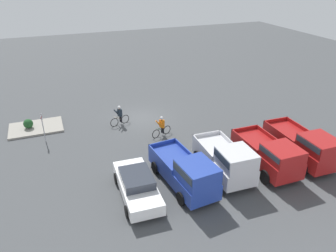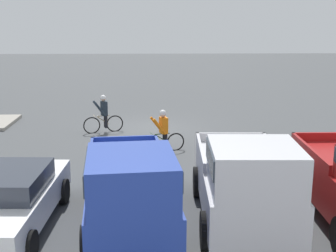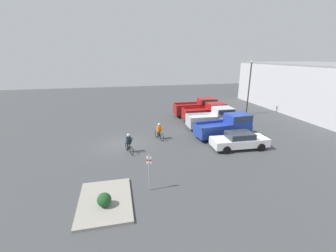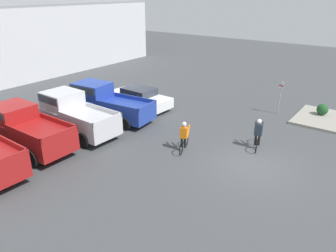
{
  "view_description": "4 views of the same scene",
  "coord_description": "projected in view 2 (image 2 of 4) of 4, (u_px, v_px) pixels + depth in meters",
  "views": [
    {
      "loc": [
        6.85,
        24.27,
        11.75
      ],
      "look_at": [
        -0.73,
        4.47,
        1.2
      ],
      "focal_mm": 35.0,
      "sensor_mm": 36.0,
      "label": 1
    },
    {
      "loc": [
        -0.29,
        20.31,
        5.03
      ],
      "look_at": [
        -0.73,
        4.47,
        1.2
      ],
      "focal_mm": 50.0,
      "sensor_mm": 36.0,
      "label": 2
    },
    {
      "loc": [
        19.29,
        -0.09,
        7.65
      ],
      "look_at": [
        -0.73,
        4.47,
        1.2
      ],
      "focal_mm": 24.0,
      "sensor_mm": 36.0,
      "label": 3
    },
    {
      "loc": [
        -13.48,
        -4.84,
        7.8
      ],
      "look_at": [
        -0.73,
        4.47,
        1.2
      ],
      "focal_mm": 35.0,
      "sensor_mm": 36.0,
      "label": 4
    }
  ],
  "objects": [
    {
      "name": "ground_plane",
      "position": [
        149.0,
        129.0,
        20.91
      ],
      "size": [
        80.0,
        80.0,
        0.0
      ],
      "primitive_type": "plane",
      "color": "#424447"
    },
    {
      "name": "pickup_truck_3",
      "position": [
        129.0,
        187.0,
        10.73
      ],
      "size": [
        2.56,
        5.57,
        2.24
      ],
      "color": "#233D9E",
      "rests_on": "ground_plane"
    },
    {
      "name": "pickup_truck_2",
      "position": [
        246.0,
        180.0,
        11.03
      ],
      "size": [
        2.37,
        4.94,
        2.33
      ],
      "color": "silver",
      "rests_on": "ground_plane"
    },
    {
      "name": "cyclist_1",
      "position": [
        163.0,
        131.0,
        17.26
      ],
      "size": [
        1.68,
        0.65,
        1.62
      ],
      "color": "black",
      "rests_on": "ground_plane"
    },
    {
      "name": "cyclist_0",
      "position": [
        104.0,
        114.0,
        20.1
      ],
      "size": [
        1.68,
        0.64,
        1.66
      ],
      "color": "black",
      "rests_on": "ground_plane"
    },
    {
      "name": "sedan_0",
      "position": [
        10.0,
        199.0,
        11.09
      ],
      "size": [
        2.15,
        4.85,
        1.44
      ],
      "color": "white",
      "rests_on": "ground_plane"
    }
  ]
}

